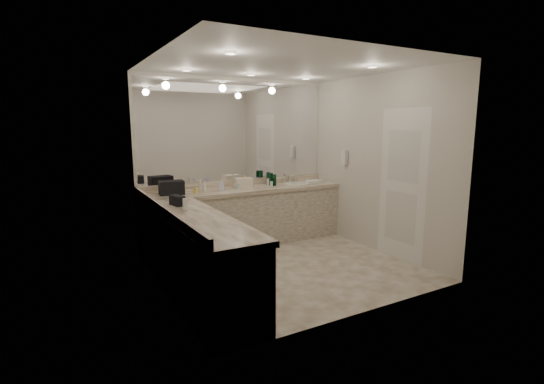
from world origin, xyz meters
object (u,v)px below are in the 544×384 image
cream_cosmetic_case (243,183)px  sink (296,184)px  soap_bottle_b (221,185)px  wall_phone (344,158)px  soap_bottle_a (200,185)px  black_toiletry_bag (171,188)px  soap_bottle_c (244,181)px  hand_towel (314,181)px

cream_cosmetic_case → sink: bearing=4.8°
sink → soap_bottle_b: size_ratio=2.58×
sink → wall_phone: (0.61, -0.50, 0.46)m
soap_bottle_a → soap_bottle_b: soap_bottle_a is taller
black_toiletry_bag → soap_bottle_c: bearing=4.1°
sink → soap_bottle_a: size_ratio=2.31×
hand_towel → soap_bottle_a: (-2.00, 0.09, 0.07)m
sink → soap_bottle_c: soap_bottle_c is taller
wall_phone → black_toiletry_bag: bearing=169.9°
wall_phone → hand_towel: size_ratio=0.94×
sink → soap_bottle_b: soap_bottle_b is taller
cream_cosmetic_case → soap_bottle_b: (-0.40, -0.07, 0.01)m
wall_phone → soap_bottle_c: size_ratio=1.25×
sink → cream_cosmetic_case: 0.96m
sink → hand_towel: 0.34m
wall_phone → cream_cosmetic_case: (-1.56, 0.56, -0.37)m
black_toiletry_bag → soap_bottle_c: size_ratio=1.76×
black_toiletry_bag → soap_bottle_a: size_ratio=1.78×
black_toiletry_bag → cream_cosmetic_case: bearing=3.8°
soap_bottle_c → sink: bearing=-3.9°
soap_bottle_c → wall_phone: bearing=-20.1°
wall_phone → black_toiletry_bag: wall_phone is taller
black_toiletry_bag → hand_towel: black_toiletry_bag is taller
sink → hand_towel: size_ratio=1.72×
wall_phone → soap_bottle_a: size_ratio=1.26×
soap_bottle_a → sink: bearing=-1.6°
sink → soap_bottle_c: size_ratio=2.29×
hand_towel → soap_bottle_b: size_ratio=1.50×
wall_phone → soap_bottle_b: size_ratio=1.41×
sink → hand_towel: bearing=-7.6°
sink → cream_cosmetic_case: size_ratio=1.63×
hand_towel → soap_bottle_c: (-1.27, 0.11, 0.07)m
soap_bottle_a → black_toiletry_bag: bearing=-171.9°
soap_bottle_c → cream_cosmetic_case: bearing=-150.8°
soap_bottle_c → soap_bottle_a: bearing=-178.4°
black_toiletry_bag → hand_towel: size_ratio=1.32×
wall_phone → soap_bottle_b: bearing=165.9°
cream_cosmetic_case → soap_bottle_b: soap_bottle_b is taller
black_toiletry_bag → soap_bottle_a: (0.45, 0.06, -0.00)m
cream_cosmetic_case → wall_phone: bearing=-11.4°
black_toiletry_bag → soap_bottle_c: 1.17m
soap_bottle_a → soap_bottle_c: bearing=1.6°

